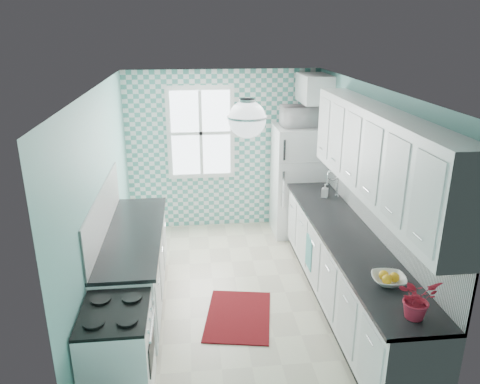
{
  "coord_description": "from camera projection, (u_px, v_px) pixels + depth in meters",
  "views": [
    {
      "loc": [
        -0.51,
        -4.93,
        3.12
      ],
      "look_at": [
        0.05,
        0.25,
        1.25
      ],
      "focal_mm": 35.0,
      "sensor_mm": 36.0,
      "label": 1
    }
  ],
  "objects": [
    {
      "name": "floor",
      "position": [
        238.0,
        296.0,
        5.73
      ],
      "size": [
        3.0,
        4.4,
        0.02
      ],
      "primitive_type": "cube",
      "color": "beige",
      "rests_on": "ground"
    },
    {
      "name": "wall_right",
      "position": [
        366.0,
        195.0,
        5.45
      ],
      "size": [
        0.02,
        4.4,
        2.5
      ],
      "primitive_type": "cube",
      "color": "#6DACA4",
      "rests_on": "floor"
    },
    {
      "name": "ceiling_light",
      "position": [
        247.0,
        119.0,
        4.19
      ],
      "size": [
        0.34,
        0.34,
        0.35
      ],
      "color": "silver",
      "rests_on": "ceiling"
    },
    {
      "name": "stove",
      "position": [
        118.0,
        353.0,
        4.03
      ],
      "size": [
        0.57,
        0.71,
        0.86
      ],
      "rotation": [
        0.0,
        0.0,
        -0.06
      ],
      "color": "white",
      "rests_on": "floor"
    },
    {
      "name": "wall_front",
      "position": [
        271.0,
        311.0,
        3.23
      ],
      "size": [
        3.0,
        0.02,
        2.5
      ],
      "primitive_type": "cube",
      "color": "#6DACA4",
      "rests_on": "floor"
    },
    {
      "name": "backsplash_right",
      "position": [
        377.0,
        212.0,
        5.1
      ],
      "size": [
        0.02,
        3.6,
        0.51
      ],
      "primitive_type": "cube",
      "color": "white",
      "rests_on": "wall_right"
    },
    {
      "name": "window",
      "position": [
        201.0,
        133.0,
        7.19
      ],
      "size": [
        1.04,
        0.05,
        1.44
      ],
      "color": "white",
      "rests_on": "wall_back"
    },
    {
      "name": "sink",
      "position": [
        322.0,
        199.0,
        6.22
      ],
      "size": [
        0.55,
        0.46,
        0.53
      ],
      "rotation": [
        0.0,
        0.0,
        -0.05
      ],
      "color": "silver",
      "rests_on": "countertop_right"
    },
    {
      "name": "potted_plant",
      "position": [
        417.0,
        298.0,
        3.64
      ],
      "size": [
        0.38,
        0.35,
        0.34
      ],
      "primitive_type": "imported",
      "rotation": [
        0.0,
        0.0,
        0.34
      ],
      "color": "red",
      "rests_on": "countertop_right"
    },
    {
      "name": "rug",
      "position": [
        238.0,
        316.0,
        5.3
      ],
      "size": [
        0.88,
        1.12,
        0.02
      ],
      "primitive_type": "cube",
      "rotation": [
        0.0,
        0.0,
        -0.18
      ],
      "color": "maroon",
      "rests_on": "floor"
    },
    {
      "name": "dish_towel",
      "position": [
        309.0,
        252.0,
        5.74
      ],
      "size": [
        0.11,
        0.26,
        0.4
      ],
      "primitive_type": "cube",
      "rotation": [
        0.0,
        0.0,
        -0.36
      ],
      "color": "#67C0A7",
      "rests_on": "base_cabinets_right"
    },
    {
      "name": "ceiling",
      "position": [
        238.0,
        87.0,
        4.88
      ],
      "size": [
        3.0,
        4.4,
        0.02
      ],
      "primitive_type": "cube",
      "color": "white",
      "rests_on": "wall_back"
    },
    {
      "name": "accent_wall",
      "position": [
        224.0,
        151.0,
        7.35
      ],
      "size": [
        3.0,
        0.01,
        2.5
      ],
      "primitive_type": "cube",
      "color": "teal",
      "rests_on": "wall_back"
    },
    {
      "name": "backsplash_left",
      "position": [
        103.0,
        212.0,
        5.1
      ],
      "size": [
        0.02,
        2.15,
        0.51
      ],
      "primitive_type": "cube",
      "color": "white",
      "rests_on": "wall_left"
    },
    {
      "name": "soap_bottle",
      "position": [
        325.0,
        191.0,
        6.24
      ],
      "size": [
        0.11,
        0.11,
        0.18
      ],
      "primitive_type": "imported",
      "rotation": [
        0.0,
        0.0,
        -0.41
      ],
      "color": "#90ADBA",
      "rests_on": "countertop_right"
    },
    {
      "name": "base_cabinets_right",
      "position": [
        346.0,
        274.0,
        5.32
      ],
      "size": [
        0.6,
        3.6,
        0.9
      ],
      "primitive_type": "cube",
      "color": "white",
      "rests_on": "floor"
    },
    {
      "name": "upper_cabinet_fridge",
      "position": [
        313.0,
        88.0,
        6.81
      ],
      "size": [
        0.4,
        0.74,
        0.4
      ],
      "primitive_type": "cube",
      "color": "white",
      "rests_on": "wall_right"
    },
    {
      "name": "microwave",
      "position": [
        300.0,
        116.0,
        6.87
      ],
      "size": [
        0.56,
        0.39,
        0.31
      ],
      "primitive_type": "imported",
      "rotation": [
        0.0,
        0.0,
        3.17
      ],
      "color": "white",
      "rests_on": "fridge"
    },
    {
      "name": "countertop_left",
      "position": [
        133.0,
        234.0,
        5.22
      ],
      "size": [
        0.63,
        2.15,
        0.04
      ],
      "primitive_type": "cube",
      "color": "black",
      "rests_on": "base_cabinets_left"
    },
    {
      "name": "base_cabinets_left",
      "position": [
        135.0,
        271.0,
        5.38
      ],
      "size": [
        0.6,
        2.15,
        0.9
      ],
      "primitive_type": "cube",
      "color": "white",
      "rests_on": "floor"
    },
    {
      "name": "fruit_bowl",
      "position": [
        389.0,
        280.0,
        4.17
      ],
      "size": [
        0.35,
        0.35,
        0.07
      ],
      "primitive_type": "imported",
      "rotation": [
        0.0,
        0.0,
        -0.17
      ],
      "color": "white",
      "rests_on": "countertop_right"
    },
    {
      "name": "wall_back",
      "position": [
        223.0,
        150.0,
        7.37
      ],
      "size": [
        3.0,
        0.02,
        2.5
      ],
      "primitive_type": "cube",
      "color": "#6DACA4",
      "rests_on": "floor"
    },
    {
      "name": "upper_cabinets_right",
      "position": [
        377.0,
        155.0,
        4.66
      ],
      "size": [
        0.33,
        3.2,
        0.9
      ],
      "primitive_type": "cube",
      "color": "white",
      "rests_on": "wall_right"
    },
    {
      "name": "countertop_right",
      "position": [
        348.0,
        236.0,
        5.16
      ],
      "size": [
        0.63,
        3.6,
        0.04
      ],
      "primitive_type": "cube",
      "color": "black",
      "rests_on": "base_cabinets_right"
    },
    {
      "name": "wall_left",
      "position": [
        102.0,
        205.0,
        5.15
      ],
      "size": [
        0.02,
        4.4,
        2.5
      ],
      "primitive_type": "cube",
      "color": "#6DACA4",
      "rests_on": "floor"
    },
    {
      "name": "fridge",
      "position": [
        297.0,
        181.0,
        7.21
      ],
      "size": [
        0.74,
        0.73,
        1.7
      ],
      "rotation": [
        0.0,
        0.0,
        -0.04
      ],
      "color": "white",
      "rests_on": "floor"
    }
  ]
}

